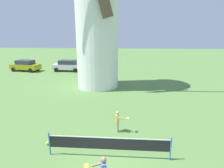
% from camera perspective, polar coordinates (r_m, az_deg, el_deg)
% --- Properties ---
extents(windmill, '(10.04, 4.78, 16.50)m').
position_cam_1_polar(windmill, '(19.08, -4.64, 21.68)').
color(windmill, white).
rests_on(windmill, ground_plane).
extents(tennis_net, '(5.43, 0.06, 1.10)m').
position_cam_1_polar(tennis_net, '(8.75, -0.99, -17.46)').
color(tennis_net, blue).
rests_on(tennis_net, ground_plane).
extents(player_far, '(0.76, 0.41, 1.23)m').
position_cam_1_polar(player_far, '(10.73, 1.80, -10.81)').
color(player_far, '#9E937F').
rests_on(player_far, ground_plane).
extents(stray_ball, '(0.20, 0.20, 0.20)m').
position_cam_1_polar(stray_ball, '(10.39, -18.70, -16.42)').
color(stray_ball, yellow).
rests_on(stray_ball, ground_plane).
extents(parked_car_mustard, '(4.35, 2.47, 1.56)m').
position_cam_1_polar(parked_car_mustard, '(29.98, -24.54, 5.10)').
color(parked_car_mustard, '#999919').
rests_on(parked_car_mustard, ground_plane).
extents(parked_car_silver, '(4.11, 2.02, 1.56)m').
position_cam_1_polar(parked_car_silver, '(27.97, -13.18, 5.43)').
color(parked_car_silver, silver).
rests_on(parked_car_silver, ground_plane).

